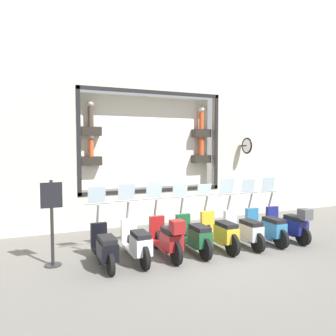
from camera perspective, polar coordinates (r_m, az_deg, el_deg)
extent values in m
plane|color=#66635E|center=(8.09, 6.21, -14.87)|extent=(120.00, 120.00, 0.00)
cube|color=beige|center=(11.14, -2.89, -6.80)|extent=(0.40, 4.89, 1.07)
cube|color=beige|center=(11.70, -3.00, 24.56)|extent=(0.40, 4.89, 4.67)
cube|color=black|center=(10.89, -2.57, 13.05)|extent=(0.04, 4.89, 0.12)
cube|color=black|center=(10.85, -2.52, -3.92)|extent=(0.04, 4.89, 0.12)
cube|color=black|center=(11.79, 8.41, 4.48)|extent=(0.04, 0.12, 3.33)
cube|color=black|center=(10.17, -15.27, 4.49)|extent=(0.04, 0.12, 3.33)
cube|color=white|center=(11.28, -3.54, 4.55)|extent=(0.04, 4.65, 3.09)
cube|color=#28231E|center=(11.89, 5.83, 6.05)|extent=(0.36, 0.62, 0.28)
cylinder|color=#CC4C23|center=(11.91, 5.84, 8.18)|extent=(0.17, 0.17, 0.61)
sphere|color=beige|center=(11.95, 5.86, 10.15)|extent=(0.22, 0.22, 0.22)
cube|color=#28231E|center=(10.58, -13.28, 6.24)|extent=(0.36, 0.62, 0.28)
cylinder|color=#47382D|center=(10.60, -13.32, 8.67)|extent=(0.17, 0.17, 0.62)
sphere|color=beige|center=(10.65, -13.36, 10.94)|extent=(0.22, 0.22, 0.22)
cube|color=#28231E|center=(11.89, 5.80, 1.58)|extent=(0.36, 0.62, 0.28)
cylinder|color=#CC4C23|center=(11.88, 5.81, 3.88)|extent=(0.19, 0.19, 0.67)
sphere|color=white|center=(11.89, 5.83, 6.09)|extent=(0.24, 0.24, 0.24)
cube|color=#28231E|center=(10.58, -13.20, 1.22)|extent=(0.36, 0.62, 0.28)
cylinder|color=#CC4C23|center=(10.57, -13.24, 3.45)|extent=(0.15, 0.15, 0.54)
sphere|color=beige|center=(10.57, -13.27, 5.46)|extent=(0.20, 0.20, 0.20)
cylinder|color=black|center=(12.25, 13.08, 3.80)|extent=(0.35, 0.05, 0.05)
torus|color=black|center=(12.11, 13.57, 3.79)|extent=(0.59, 0.06, 0.59)
cylinder|color=white|center=(12.11, 13.57, 3.79)|extent=(0.48, 0.03, 0.48)
cylinder|color=black|center=(10.33, 17.21, -9.46)|extent=(0.49, 0.09, 0.49)
cylinder|color=black|center=(9.40, 22.46, -10.92)|extent=(0.49, 0.09, 0.49)
cube|color=navy|center=(9.86, 19.70, -10.23)|extent=(1.02, 0.38, 0.06)
cube|color=navy|center=(9.55, 21.27, -9.44)|extent=(0.61, 0.35, 0.36)
cube|color=black|center=(9.50, 21.31, -8.09)|extent=(0.58, 0.31, 0.10)
cube|color=navy|center=(10.19, 17.65, -7.95)|extent=(0.12, 0.37, 0.56)
cylinder|color=gray|center=(10.15, 17.45, -5.15)|extent=(0.20, 0.06, 0.45)
cylinder|color=gray|center=(10.17, 17.23, -3.91)|extent=(0.04, 0.61, 0.04)
cube|color=silver|center=(10.18, 17.10, -2.69)|extent=(0.10, 0.42, 0.42)
cube|color=#4C4C51|center=(9.24, 22.77, -7.45)|extent=(0.28, 0.28, 0.28)
cylinder|color=black|center=(9.89, 13.97, -9.97)|extent=(0.50, 0.09, 0.50)
cylinder|color=black|center=(8.92, 19.09, -11.59)|extent=(0.50, 0.09, 0.50)
cube|color=teal|center=(9.39, 16.39, -10.82)|extent=(1.02, 0.38, 0.06)
cube|color=teal|center=(9.07, 17.93, -10.02)|extent=(0.61, 0.35, 0.36)
cube|color=black|center=(9.02, 17.96, -8.60)|extent=(0.58, 0.31, 0.10)
cube|color=teal|center=(9.74, 14.37, -8.39)|extent=(0.12, 0.37, 0.56)
cylinder|color=gray|center=(9.70, 14.17, -5.46)|extent=(0.20, 0.06, 0.45)
cylinder|color=gray|center=(9.72, 13.95, -4.16)|extent=(0.04, 0.61, 0.04)
cube|color=silver|center=(9.73, 13.82, -2.99)|extent=(0.10, 0.42, 0.39)
cylinder|color=black|center=(9.49, 10.37, -10.56)|extent=(0.49, 0.09, 0.49)
cylinder|color=black|center=(8.46, 15.37, -12.42)|extent=(0.49, 0.09, 0.49)
cube|color=#B7BCC6|center=(8.97, 12.72, -11.52)|extent=(1.02, 0.38, 0.06)
cube|color=#B7BCC6|center=(8.62, 14.21, -10.72)|extent=(0.61, 0.35, 0.36)
cube|color=black|center=(8.57, 14.24, -9.23)|extent=(0.58, 0.31, 0.10)
cube|color=#B7BCC6|center=(9.33, 10.78, -8.93)|extent=(0.12, 0.37, 0.56)
cylinder|color=gray|center=(9.29, 10.58, -5.87)|extent=(0.20, 0.06, 0.45)
cylinder|color=gray|center=(9.31, 10.36, -4.51)|extent=(0.04, 0.60, 0.04)
cube|color=silver|center=(9.31, 10.24, -3.13)|extent=(0.11, 0.42, 0.44)
cylinder|color=black|center=(9.09, 6.56, -10.97)|extent=(0.54, 0.09, 0.54)
cylinder|color=black|center=(8.06, 11.11, -12.98)|extent=(0.54, 0.09, 0.54)
cube|color=gold|center=(8.57, 8.69, -12.01)|extent=(1.02, 0.39, 0.06)
cube|color=gold|center=(8.21, 10.10, -11.22)|extent=(0.61, 0.35, 0.36)
cube|color=black|center=(8.15, 10.12, -9.66)|extent=(0.58, 0.31, 0.10)
cube|color=gold|center=(8.95, 6.86, -9.27)|extent=(0.12, 0.37, 0.56)
cylinder|color=gray|center=(8.91, 6.66, -6.08)|extent=(0.20, 0.06, 0.45)
cylinder|color=gray|center=(8.93, 6.45, -4.66)|extent=(0.04, 0.60, 0.04)
cube|color=silver|center=(8.95, 6.33, -3.69)|extent=(0.08, 0.42, 0.29)
cylinder|color=black|center=(8.78, 2.32, -11.56)|extent=(0.52, 0.09, 0.52)
cylinder|color=black|center=(7.69, 6.53, -13.85)|extent=(0.52, 0.09, 0.52)
cube|color=#19512D|center=(8.23, 4.27, -12.73)|extent=(1.02, 0.39, 0.06)
cube|color=#19512D|center=(7.85, 5.55, -11.95)|extent=(0.61, 0.35, 0.36)
cube|color=black|center=(7.79, 5.56, -10.33)|extent=(0.58, 0.31, 0.10)
cube|color=#19512D|center=(8.62, 2.60, -9.82)|extent=(0.12, 0.37, 0.56)
cylinder|color=gray|center=(8.58, 2.41, -6.51)|extent=(0.20, 0.06, 0.45)
cylinder|color=gray|center=(8.60, 2.22, -5.03)|extent=(0.04, 0.61, 0.04)
cube|color=silver|center=(8.61, 2.11, -3.85)|extent=(0.09, 0.42, 0.34)
cylinder|color=black|center=(8.50, -2.20, -12.03)|extent=(0.53, 0.09, 0.53)
cylinder|color=black|center=(7.38, 1.42, -14.54)|extent=(0.53, 0.09, 0.53)
cube|color=maroon|center=(7.94, -0.52, -13.30)|extent=(1.02, 0.38, 0.06)
cube|color=maroon|center=(7.55, 0.58, -12.55)|extent=(0.61, 0.35, 0.36)
cube|color=black|center=(7.48, 0.58, -10.86)|extent=(0.58, 0.31, 0.10)
cube|color=maroon|center=(8.34, -1.97, -10.24)|extent=(0.12, 0.37, 0.56)
cylinder|color=gray|center=(8.30, -2.16, -6.82)|extent=(0.20, 0.06, 0.45)
cylinder|color=gray|center=(8.32, -2.33, -5.29)|extent=(0.04, 0.60, 0.04)
cube|color=silver|center=(8.33, -2.43, -3.75)|extent=(0.11, 0.42, 0.43)
cube|color=maroon|center=(7.16, 1.61, -10.21)|extent=(0.28, 0.28, 0.28)
cylinder|color=black|center=(8.29, -7.03, -12.55)|extent=(0.51, 0.09, 0.51)
cylinder|color=black|center=(7.12, -4.08, -15.33)|extent=(0.51, 0.09, 0.51)
cube|color=silver|center=(7.70, -5.67, -13.93)|extent=(1.02, 0.38, 0.06)
cube|color=silver|center=(7.30, -4.79, -13.20)|extent=(0.61, 0.35, 0.36)
cube|color=black|center=(7.24, -4.80, -11.46)|extent=(0.58, 0.31, 0.10)
cube|color=silver|center=(8.12, -6.85, -10.72)|extent=(0.12, 0.37, 0.56)
cylinder|color=gray|center=(8.07, -7.01, -7.21)|extent=(0.20, 0.06, 0.45)
cylinder|color=gray|center=(8.10, -7.16, -5.64)|extent=(0.04, 0.60, 0.04)
cube|color=silver|center=(8.11, -7.25, -4.15)|extent=(0.10, 0.42, 0.41)
cylinder|color=black|center=(8.16, -12.11, -13.08)|extent=(0.46, 0.09, 0.46)
cylinder|color=black|center=(6.92, -9.94, -16.19)|extent=(0.46, 0.09, 0.46)
cube|color=black|center=(7.54, -11.12, -14.59)|extent=(1.02, 0.38, 0.06)
cube|color=black|center=(7.13, -10.51, -13.91)|extent=(0.61, 0.35, 0.36)
cube|color=black|center=(7.06, -10.53, -12.13)|extent=(0.58, 0.31, 0.10)
cube|color=black|center=(7.96, -11.97, -11.27)|extent=(0.12, 0.37, 0.56)
cylinder|color=gray|center=(7.92, -12.12, -7.69)|extent=(0.20, 0.06, 0.45)
cylinder|color=gray|center=(7.94, -12.23, -6.08)|extent=(0.04, 0.61, 0.04)
cube|color=silver|center=(7.95, -12.31, -4.58)|extent=(0.10, 0.42, 0.40)
cylinder|color=#232326|center=(7.82, -19.39, -15.65)|extent=(0.36, 0.36, 0.02)
cylinder|color=#232326|center=(7.57, -19.55, -9.04)|extent=(0.07, 0.07, 1.87)
cube|color=black|center=(7.44, -19.65, -4.48)|extent=(0.03, 0.45, 0.55)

